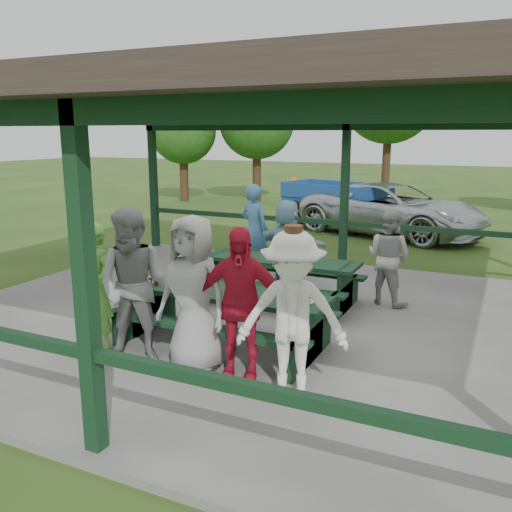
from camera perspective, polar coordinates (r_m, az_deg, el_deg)
The scene contains 19 objects.
ground at distance 8.27m, azimuth 1.45°, elevation -7.29°, with size 90.00×90.00×0.00m, color #2A4C17.
concrete_slab at distance 8.26m, azimuth 1.45°, elevation -6.97°, with size 10.00×8.00×0.10m, color slate.
pavilion_structure at distance 7.78m, azimuth 1.59°, elevation 15.20°, with size 10.60×8.60×3.24m.
picnic_table_near at distance 7.13m, azimuth -3.55°, elevation -5.72°, with size 2.83×1.39×0.75m.
picnic_table_far at distance 8.87m, azimuth 2.46°, elevation -2.02°, with size 2.59×1.39×0.75m.
table_setting at distance 7.06m, azimuth -3.61°, elevation -3.35°, with size 2.46×0.45×0.10m.
contestant_green at distance 7.03m, azimuth -16.66°, elevation -3.44°, with size 0.61×0.40×1.68m, color #59A63A.
contestant_grey_left at distance 6.68m, azimuth -12.66°, elevation -3.13°, with size 0.92×0.72×1.89m, color gray.
contestant_grey_mid at distance 6.31m, azimuth -6.66°, elevation -4.02°, with size 0.91×0.59×1.85m, color #9B9B9E.
contestant_red at distance 6.09m, azimuth -1.80°, elevation -5.02°, with size 1.03×0.43×1.76m, color red.
contestant_white_fedora at distance 5.63m, azimuth 3.84°, elevation -6.31°, with size 1.31×0.98×1.85m.
spectator_lblue at distance 9.69m, azimuth 3.29°, elevation 1.24°, with size 1.49×0.47×1.61m, color #7CA9C0.
spectator_blue at distance 10.60m, azimuth -0.14°, elevation 2.78°, with size 0.65×0.43×1.79m, color teal.
spectator_grey at distance 9.03m, azimuth 13.79°, elevation -0.06°, with size 0.77×0.60×1.58m, color #9B9A9D.
pickup_truck at distance 15.86m, azimuth 14.15°, elevation 4.78°, with size 2.43×5.28×1.47m, color silver.
farm_trailer at distance 16.81m, azimuth 8.42°, elevation 5.45°, with size 4.24×2.51×1.47m.
tree_far_left at distance 23.10m, azimuth 0.08°, elevation 13.96°, with size 3.13×3.13×4.90m.
tree_left at distance 25.21m, azimuth 13.90°, elevation 16.10°, with size 4.20×4.20×6.56m.
tree_edge_left at distance 23.38m, azimuth -7.71°, elevation 12.91°, with size 2.78×2.78×4.35m.
Camera 1 is at (3.14, -7.11, 2.84)m, focal length 38.00 mm.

